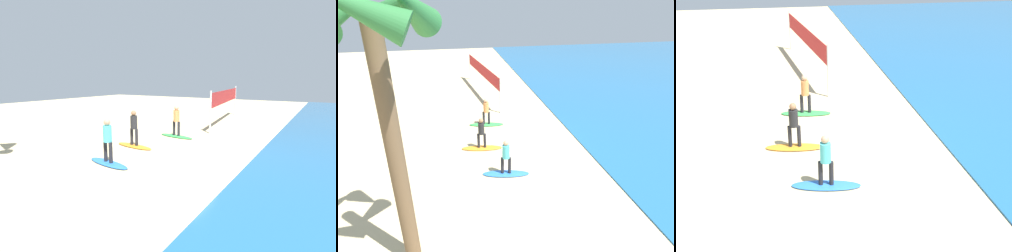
{
  "view_description": "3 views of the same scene",
  "coord_description": "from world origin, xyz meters",
  "views": [
    {
      "loc": [
        10.38,
        5.39,
        3.21
      ],
      "look_at": [
        0.63,
        -0.46,
        1.18
      ],
      "focal_mm": 28.81,
      "sensor_mm": 36.0,
      "label": 1
    },
    {
      "loc": [
        13.77,
        -3.66,
        7.41
      ],
      "look_at": [
        0.33,
        -0.98,
        1.07
      ],
      "focal_mm": 30.59,
      "sensor_mm": 36.0,
      "label": 2
    },
    {
      "loc": [
        13.16,
        -2.74,
        6.86
      ],
      "look_at": [
        0.76,
        -0.59,
        0.81
      ],
      "focal_mm": 42.62,
      "sensor_mm": 36.0,
      "label": 3
    }
  ],
  "objects": [
    {
      "name": "surfer_blue",
      "position": [
        3.18,
        -1.55,
        1.04
      ],
      "size": [
        0.32,
        0.46,
        1.64
      ],
      "color": "#232328",
      "rests_on": "surfboard_blue"
    },
    {
      "name": "surfboard_blue",
      "position": [
        3.18,
        -1.55,
        0.04
      ],
      "size": [
        0.92,
        2.17,
        0.09
      ],
      "primitive_type": "ellipsoid",
      "rotation": [
        0.0,
        0.0,
        1.4
      ],
      "color": "blue",
      "rests_on": "ground"
    },
    {
      "name": "surfer_green",
      "position": [
        -2.31,
        -1.69,
        1.04
      ],
      "size": [
        0.32,
        0.46,
        1.64
      ],
      "color": "#232328",
      "rests_on": "surfboard_green"
    },
    {
      "name": "ground_plane",
      "position": [
        0.0,
        0.0,
        0.0
      ],
      "size": [
        60.0,
        60.0,
        0.0
      ],
      "primitive_type": "plane",
      "color": "#CCB789"
    },
    {
      "name": "surfboard_green",
      "position": [
        -2.31,
        -1.69,
        0.04
      ],
      "size": [
        0.87,
        2.16,
        0.09
      ],
      "primitive_type": "ellipsoid",
      "rotation": [
        0.0,
        0.0,
        1.42
      ],
      "color": "green",
      "rests_on": "ground"
    },
    {
      "name": "surfer_orange",
      "position": [
        0.61,
        -2.33,
        1.04
      ],
      "size": [
        0.32,
        0.46,
        1.64
      ],
      "color": "#232328",
      "rests_on": "surfboard_orange"
    },
    {
      "name": "volleyball_net",
      "position": [
        -8.6,
        -1.11,
        1.79
      ],
      "size": [
        9.01,
        1.39,
        2.5
      ],
      "color": "silver",
      "rests_on": "ground"
    },
    {
      "name": "surfboard_orange",
      "position": [
        0.61,
        -2.33,
        0.04
      ],
      "size": [
        0.83,
        2.15,
        0.09
      ],
      "primitive_type": "ellipsoid",
      "rotation": [
        0.0,
        0.0,
        1.44
      ],
      "color": "orange",
      "rests_on": "ground"
    }
  ]
}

